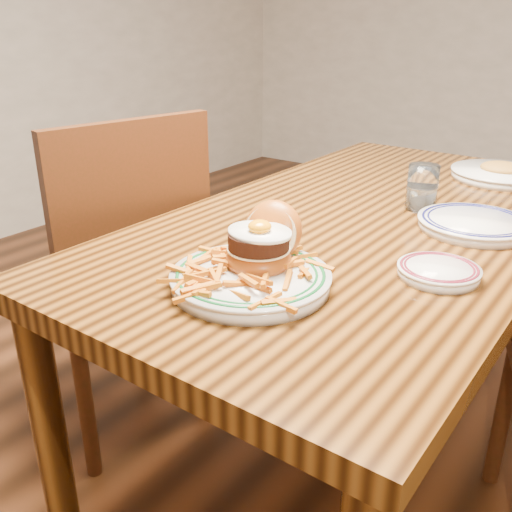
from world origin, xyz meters
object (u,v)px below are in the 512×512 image
Objects in this scene: side_plate at (439,271)px; chair_left at (118,274)px; table at (368,247)px; main_plate at (255,264)px.

chair_left is at bearing 175.66° from side_plate.
table is 10.26× the size of side_plate.
main_plate is at bearing -4.96° from chair_left.
main_plate is at bearing -89.69° from table.
side_plate is at bearing 14.43° from chair_left.
side_plate reaches higher than table.
side_plate is at bearing 28.45° from main_plate.
table is at bearing 77.77° from main_plate.
main_plate is at bearing -145.78° from side_plate.
chair_left is (-0.63, -0.30, -0.14)m from table.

